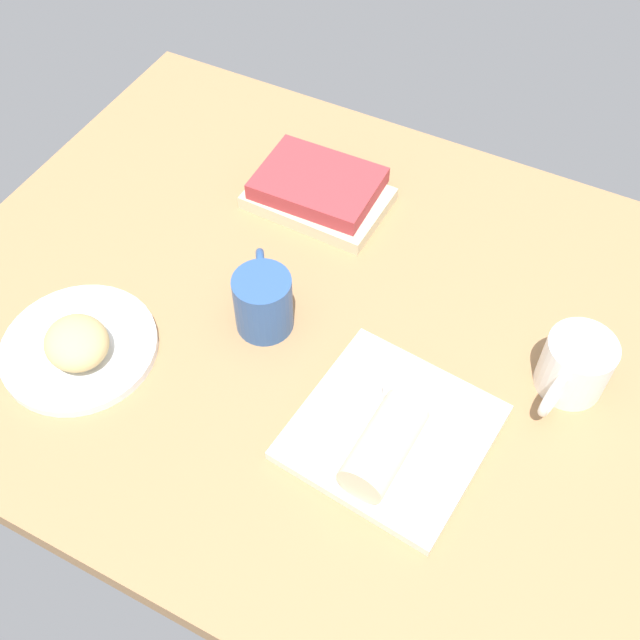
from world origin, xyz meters
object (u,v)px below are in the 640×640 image
(scone_pastry, at_px, (77,343))
(coffee_mug, at_px, (263,300))
(sauce_cup, at_px, (404,391))
(book_stack, at_px, (318,191))
(breakfast_wrap, at_px, (384,445))
(square_plate, at_px, (391,432))
(second_mug, at_px, (574,366))
(round_plate, at_px, (79,348))

(scone_pastry, height_order, coffee_mug, coffee_mug)
(sauce_cup, bearing_deg, book_stack, 133.51)
(breakfast_wrap, relative_size, book_stack, 0.59)
(scone_pastry, xyz_separation_m, square_plate, (0.43, 0.09, -0.03))
(breakfast_wrap, xyz_separation_m, second_mug, (0.17, 0.22, -0.00))
(round_plate, relative_size, coffee_mug, 1.80)
(round_plate, bearing_deg, book_stack, 68.99)
(square_plate, relative_size, book_stack, 1.05)
(sauce_cup, bearing_deg, breakfast_wrap, -82.24)
(scone_pastry, distance_m, sauce_cup, 0.44)
(scone_pastry, bearing_deg, coffee_mug, 42.35)
(sauce_cup, xyz_separation_m, book_stack, (-0.27, 0.29, -0.00))
(coffee_mug, bearing_deg, square_plate, -20.22)
(breakfast_wrap, bearing_deg, scone_pastry, -170.98)
(square_plate, bearing_deg, round_plate, -170.24)
(breakfast_wrap, bearing_deg, square_plate, 100.88)
(breakfast_wrap, height_order, second_mug, second_mug)
(book_stack, bearing_deg, second_mug, -19.29)
(scone_pastry, xyz_separation_m, coffee_mug, (0.19, 0.17, 0.01))
(square_plate, height_order, breakfast_wrap, breakfast_wrap)
(square_plate, bearing_deg, coffee_mug, 159.78)
(round_plate, distance_m, coffee_mug, 0.26)
(sauce_cup, distance_m, second_mug, 0.23)
(sauce_cup, xyz_separation_m, second_mug, (0.19, 0.13, 0.02))
(round_plate, xyz_separation_m, square_plate, (0.44, 0.08, 0.00))
(round_plate, height_order, scone_pastry, scone_pastry)
(round_plate, distance_m, book_stack, 0.45)
(round_plate, xyz_separation_m, book_stack, (0.16, 0.42, 0.02))
(sauce_cup, height_order, breakfast_wrap, breakfast_wrap)
(scone_pastry, relative_size, sauce_cup, 1.70)
(sauce_cup, height_order, book_stack, book_stack)
(square_plate, xyz_separation_m, breakfast_wrap, (0.01, -0.04, 0.04))
(sauce_cup, bearing_deg, coffee_mug, 171.21)
(square_plate, relative_size, sauce_cup, 4.18)
(square_plate, distance_m, second_mug, 0.26)
(second_mug, bearing_deg, square_plate, -135.03)
(sauce_cup, distance_m, breakfast_wrap, 0.10)
(scone_pastry, height_order, second_mug, second_mug)
(square_plate, height_order, sauce_cup, sauce_cup)
(scone_pastry, distance_m, second_mug, 0.66)
(round_plate, bearing_deg, sauce_cup, 16.39)
(scone_pastry, xyz_separation_m, sauce_cup, (0.42, 0.14, -0.01))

